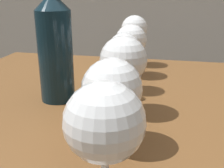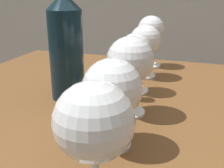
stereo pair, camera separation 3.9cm
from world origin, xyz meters
TOP-DOWN VIEW (x-y plane):
  - dining_table at (0.00, 0.00)m, footprint 1.12×0.78m
  - wine_glass_cabernet at (-0.06, -0.27)m, footprint 0.09×0.09m
  - wine_glass_rose at (-0.08, -0.16)m, footprint 0.09×0.09m
  - wine_glass_chardonnay at (-0.08, -0.04)m, footprint 0.09×0.09m
  - wine_glass_port at (-0.10, 0.08)m, footprint 0.07×0.07m
  - wine_glass_amber at (-0.10, 0.19)m, footprint 0.08×0.08m
  - wine_glass_merlot at (-0.11, 0.31)m, footprint 0.08×0.08m
  - wine_bottle at (-0.23, 0.00)m, footprint 0.07×0.07m

SIDE VIEW (x-z plane):
  - dining_table at x=0.00m, z-range 0.27..1.04m
  - wine_glass_rose at x=-0.08m, z-range 0.79..0.93m
  - wine_glass_cabernet at x=-0.06m, z-range 0.79..0.93m
  - wine_glass_amber at x=-0.10m, z-range 0.79..0.93m
  - wine_glass_port at x=-0.10m, z-range 0.79..0.93m
  - wine_glass_chardonnay at x=-0.08m, z-range 0.80..0.94m
  - wine_glass_merlot at x=-0.11m, z-range 0.80..0.95m
  - wine_bottle at x=-0.23m, z-range 0.73..1.04m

